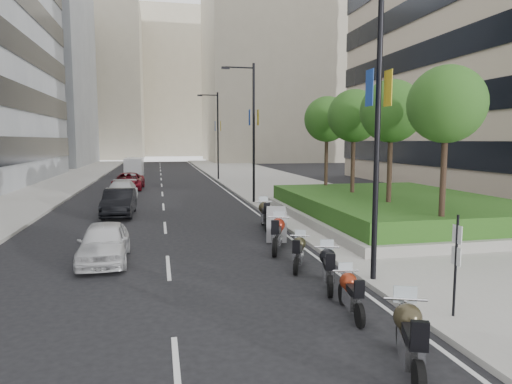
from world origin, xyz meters
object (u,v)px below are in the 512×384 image
object	(u,v)px
motorcycle_1	(350,294)
car_b	(119,202)
lamp_post_0	(373,107)
motorcycle_3	(299,252)
motorcycle_6	(265,215)
delivery_van	(134,168)
car_a	(104,242)
parking_sign	(456,260)
lamp_post_2	(216,131)
motorcycle_2	(328,268)
car_d	(128,181)
motorcycle_0	(410,339)
lamp_post_1	(251,126)
motorcycle_4	(277,234)
car_c	(122,191)
motorcycle_5	(276,224)

from	to	relation	value
motorcycle_1	car_b	size ratio (longest dim) A/B	0.44
lamp_post_0	car_b	bearing A→B (deg)	119.79
lamp_post_0	motorcycle_3	size ratio (longest dim) A/B	4.76
motorcycle_6	delivery_van	size ratio (longest dim) A/B	0.49
car_a	parking_sign	bearing A→B (deg)	-41.27
lamp_post_2	car_a	bearing A→B (deg)	-104.13
motorcycle_2	car_d	xyz separation A→B (m)	(-7.14, 27.84, 0.14)
motorcycle_0	car_a	bearing A→B (deg)	55.48
motorcycle_6	motorcycle_2	bearing A→B (deg)	-174.68
lamp_post_1	motorcycle_4	world-z (taller)	lamp_post_1
car_a	motorcycle_4	bearing A→B (deg)	1.51
parking_sign	motorcycle_0	xyz separation A→B (m)	(-2.23, -1.87, -0.81)
delivery_van	motorcycle_0	bearing A→B (deg)	-79.95
car_c	car_d	distance (m)	7.57
lamp_post_2	car_b	xyz separation A→B (m)	(-8.06, -20.93, -4.32)
car_c	delivery_van	distance (m)	22.53
lamp_post_2	motorcycle_4	distance (m)	30.94
lamp_post_2	motorcycle_4	size ratio (longest dim) A/B	3.85
lamp_post_1	delivery_van	distance (m)	27.47
motorcycle_0	motorcycle_3	bearing A→B (deg)	20.33
lamp_post_0	motorcycle_6	xyz separation A→B (m)	(-1.02, 8.85, -4.41)
lamp_post_1	motorcycle_6	xyz separation A→B (m)	(-1.02, -8.15, -4.41)
parking_sign	motorcycle_0	size ratio (longest dim) A/B	1.09
motorcycle_1	lamp_post_2	bearing A→B (deg)	5.40
lamp_post_1	delivery_van	world-z (taller)	lamp_post_1
lamp_post_1	car_a	bearing A→B (deg)	-121.14
lamp_post_0	motorcycle_1	size ratio (longest dim) A/B	4.59
parking_sign	motorcycle_6	world-z (taller)	parking_sign
motorcycle_1	motorcycle_4	size ratio (longest dim) A/B	0.84
car_c	delivery_van	xyz separation A→B (m)	(-0.27, 22.53, 0.29)
motorcycle_1	motorcycle_2	size ratio (longest dim) A/B	0.93
parking_sign	car_b	xyz separation A→B (m)	(-8.71, 17.07, -0.71)
motorcycle_4	motorcycle_5	bearing A→B (deg)	6.97
motorcycle_0	motorcycle_2	xyz separation A→B (m)	(0.31, 4.81, -0.06)
car_b	car_d	size ratio (longest dim) A/B	0.88
motorcycle_3	motorcycle_5	xyz separation A→B (m)	(0.45, 4.60, 0.08)
motorcycle_5	car_a	size ratio (longest dim) A/B	0.54
car_a	car_d	xyz separation A→B (m)	(-0.64, 23.63, 0.03)
motorcycle_5	lamp_post_1	bearing A→B (deg)	7.94
parking_sign	motorcycle_1	world-z (taller)	parking_sign
car_c	motorcycle_2	bearing A→B (deg)	-68.50
motorcycle_2	motorcycle_6	size ratio (longest dim) A/B	0.85
parking_sign	car_a	distance (m)	11.07
motorcycle_1	car_d	size ratio (longest dim) A/B	0.38
motorcycle_1	motorcycle_6	distance (m)	10.95
lamp_post_1	motorcycle_5	xyz separation A→B (m)	(-1.04, -10.42, -4.45)
lamp_post_1	lamp_post_2	distance (m)	18.00
motorcycle_6	car_b	distance (m)	8.76
motorcycle_2	delivery_van	size ratio (longest dim) A/B	0.42
car_d	motorcycle_1	bearing A→B (deg)	-74.63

